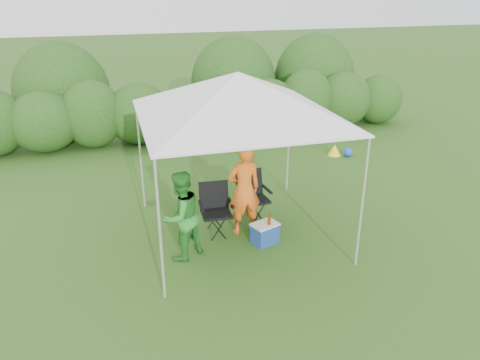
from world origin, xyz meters
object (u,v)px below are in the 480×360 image
object	(u,v)px
canopy	(238,95)
woman	(181,216)
chair_left	(215,205)
chair_right	(252,192)
man	(244,189)
cooler	(265,233)

from	to	relation	value
canopy	woman	xyz separation A→B (m)	(-1.07, -0.52, -1.72)
canopy	chair_left	distance (m)	1.99
canopy	chair_right	distance (m)	2.04
chair_right	man	world-z (taller)	man
man	cooler	distance (m)	0.82
chair_left	cooler	bearing A→B (deg)	-36.47
chair_right	chair_left	distance (m)	0.85
chair_left	man	distance (m)	0.59
chair_left	chair_right	bearing A→B (deg)	27.38
canopy	woman	distance (m)	2.10
woman	cooler	bearing A→B (deg)	149.99
chair_right	woman	size ratio (longest dim) A/B	0.62
chair_right	woman	distance (m)	1.80
canopy	chair_left	world-z (taller)	canopy
chair_right	cooler	bearing A→B (deg)	-100.04
chair_right	chair_left	world-z (taller)	chair_right
canopy	cooler	world-z (taller)	canopy
chair_right	man	distance (m)	0.64
chair_left	man	world-z (taller)	man
cooler	woman	bearing A→B (deg)	161.73
man	chair_right	bearing A→B (deg)	-128.00
cooler	chair_left	bearing A→B (deg)	119.43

